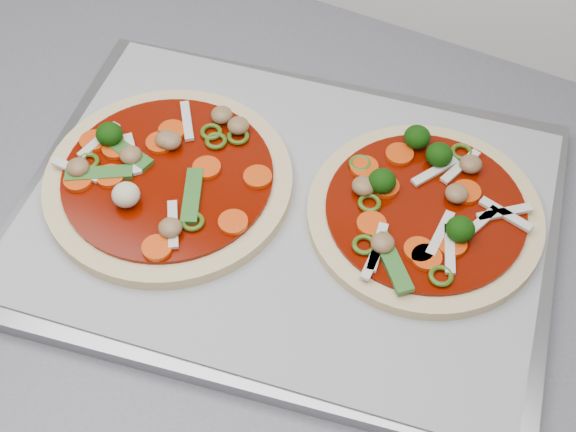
% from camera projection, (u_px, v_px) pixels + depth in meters
% --- Properties ---
extents(baking_tray, '(0.51, 0.42, 0.01)m').
position_uv_depth(baking_tray, '(287.00, 216.00, 0.70)').
color(baking_tray, gray).
rests_on(baking_tray, countertop).
extents(parchment, '(0.48, 0.39, 0.00)m').
position_uv_depth(parchment, '(287.00, 210.00, 0.69)').
color(parchment, '#96979C').
rests_on(parchment, baking_tray).
extents(pizza_left, '(0.29, 0.29, 0.04)m').
position_uv_depth(pizza_left, '(166.00, 178.00, 0.70)').
color(pizza_left, '#D4BA84').
rests_on(pizza_left, parchment).
extents(pizza_right, '(0.21, 0.21, 0.03)m').
position_uv_depth(pizza_right, '(424.00, 210.00, 0.68)').
color(pizza_right, '#D4BA84').
rests_on(pizza_right, parchment).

